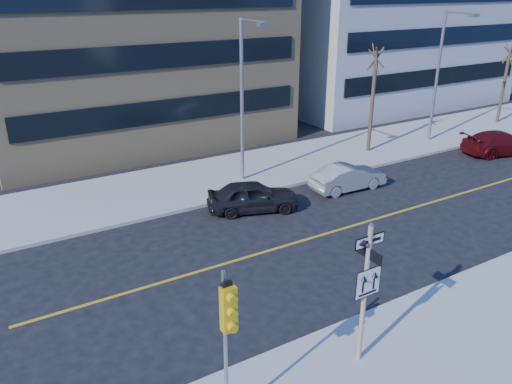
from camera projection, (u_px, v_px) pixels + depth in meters
ground at (304, 315)px, 15.55m from camera, size 120.00×120.00×0.00m
far_sidewalk at (417, 137)px, 33.56m from camera, size 66.00×6.00×0.15m
road_centerline at (455, 195)px, 24.39m from camera, size 40.00×0.14×0.01m
sign_pole at (366, 287)px, 12.62m from camera, size 0.92×0.92×4.06m
traffic_signal at (228, 321)px, 10.39m from camera, size 0.32×0.45×4.00m
parked_car_a at (253, 196)px, 22.51m from camera, size 2.93×4.43×1.40m
parked_car_b at (348, 177)px, 24.90m from camera, size 1.55×4.00×1.30m
parked_car_d at (501, 143)px, 30.17m from camera, size 3.13×5.17×1.40m
streetlight_a at (244, 91)px, 24.16m from camera, size 0.55×2.25×8.00m
streetlight_b at (441, 69)px, 30.78m from camera, size 0.55×2.25×8.00m
street_tree_west at (376, 61)px, 28.55m from camera, size 1.80×1.80×6.35m
street_tree_east at (509, 56)px, 35.16m from camera, size 1.80×1.80×5.75m
building_grey_mid at (370, 11)px, 43.08m from camera, size 20.00×16.00×15.00m
building_grey_far at (494, 0)px, 55.20m from camera, size 18.00×18.00×16.00m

